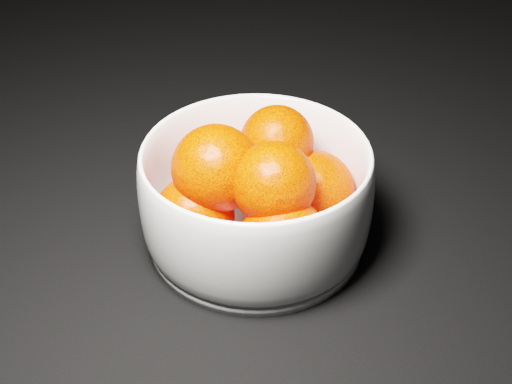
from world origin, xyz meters
The scene contains 2 objects.
bowl centered at (-0.23, 0.18, 0.05)m, with size 0.21×0.21×0.10m.
orange_pile centered at (-0.23, 0.18, 0.06)m, with size 0.16×0.16×0.12m.
Camera 1 is at (0.06, -0.23, 0.43)m, focal length 50.00 mm.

